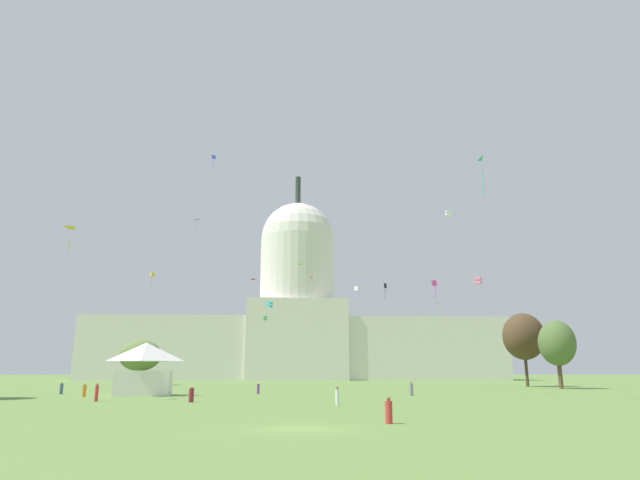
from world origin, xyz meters
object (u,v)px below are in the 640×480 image
(person_purple_mid_center, at_px, (258,389))
(kite_green_low, at_px, (265,318))
(kite_white_mid_b, at_px, (356,289))
(person_red_lawn_far_left, at_px, (97,393))
(kite_white_mid, at_px, (448,213))
(kite_violet_mid, at_px, (195,222))
(kite_turquoise_mid, at_px, (478,166))
(kite_cyan_low, at_px, (269,304))
(kite_yellow_mid, at_px, (152,275))
(person_red_edge_west, at_px, (389,411))
(kite_blue_high, at_px, (214,158))
(event_tent, at_px, (145,369))
(kite_orange_low, at_px, (314,279))
(person_denim_back_center, at_px, (61,389))
(kite_lime_mid, at_px, (300,265))
(kite_magenta_mid, at_px, (434,284))
(kite_red_mid, at_px, (250,282))
(kite_black_mid, at_px, (385,287))
(kite_gold_low, at_px, (74,231))
(person_maroon_lawn_far_right, at_px, (191,395))
(person_white_near_tree_west, at_px, (337,396))
(tree_east_near, at_px, (557,343))
(person_orange_near_tree_east, at_px, (84,391))
(kite_lime_low, at_px, (438,306))
(capitol_building, at_px, (297,324))
(person_grey_front_right, at_px, (411,389))
(tree_west_near, at_px, (140,355))
(tree_east_far, at_px, (524,337))
(kite_pink_low, at_px, (478,281))

(person_purple_mid_center, bearing_deg, kite_green_low, -154.93)
(kite_green_low, height_order, kite_white_mid_b, kite_white_mid_b)
(person_red_lawn_far_left, relative_size, kite_white_mid, 1.45)
(kite_violet_mid, distance_m, kite_turquoise_mid, 71.25)
(kite_cyan_low, distance_m, kite_yellow_mid, 76.94)
(person_red_edge_west, relative_size, kite_blue_high, 0.46)
(event_tent, bearing_deg, kite_orange_low, 37.16)
(kite_white_mid, distance_m, kite_orange_low, 37.91)
(person_red_lawn_far_left, bearing_deg, person_denim_back_center, 78.22)
(kite_lime_mid, bearing_deg, kite_magenta_mid, -21.42)
(kite_orange_low, height_order, kite_red_mid, kite_red_mid)
(kite_black_mid, xyz_separation_m, kite_yellow_mid, (-61.37, 31.23, 7.71))
(kite_turquoise_mid, xyz_separation_m, kite_gold_low, (-43.93, 3.17, -7.26))
(person_purple_mid_center, bearing_deg, person_maroon_lawn_far_right, 7.73)
(person_denim_back_center, xyz_separation_m, kite_violet_mid, (9.30, 38.47, 32.91))
(kite_red_mid, relative_size, kite_white_mid_b, 0.55)
(person_red_edge_west, bearing_deg, person_white_near_tree_west, -1.73)
(kite_violet_mid, relative_size, kite_lime_mid, 2.28)
(tree_east_near, distance_m, kite_black_mid, 43.40)
(kite_orange_low, relative_size, kite_gold_low, 0.62)
(kite_gold_low, xyz_separation_m, kite_lime_mid, (25.92, 62.97, 8.47))
(person_maroon_lawn_far_right, relative_size, kite_gold_low, 0.61)
(kite_red_mid, bearing_deg, kite_white_mid_b, 169.10)
(kite_white_mid_b, bearing_deg, kite_blue_high, -76.01)
(kite_magenta_mid, bearing_deg, kite_gold_low, -52.43)
(kite_green_low, bearing_deg, person_orange_near_tree_east, 171.63)
(kite_lime_low, bearing_deg, person_denim_back_center, 39.11)
(capitol_building, xyz_separation_m, kite_turquoise_mid, (17.50, -124.97, 7.10))
(kite_white_mid, bearing_deg, event_tent, 126.16)
(tree_east_near, relative_size, person_purple_mid_center, 7.79)
(person_maroon_lawn_far_right, height_order, kite_white_mid, kite_white_mid)
(person_maroon_lawn_far_right, bearing_deg, kite_gold_low, 43.91)
(kite_cyan_low, height_order, kite_lime_mid, kite_lime_mid)
(kite_turquoise_mid, distance_m, kite_lime_mid, 68.55)
(person_grey_front_right, bearing_deg, kite_orange_low, 26.19)
(person_purple_mid_center, height_order, kite_yellow_mid, kite_yellow_mid)
(tree_west_near, bearing_deg, kite_black_mid, 5.27)
(person_denim_back_center, bearing_deg, tree_east_far, -27.10)
(person_white_near_tree_west, xyz_separation_m, kite_white_mid, (28.79, 58.51, 34.09))
(tree_east_far, bearing_deg, capitol_building, 119.35)
(person_denim_back_center, bearing_deg, tree_west_near, 43.67)
(kite_pink_low, bearing_deg, kite_yellow_mid, 71.48)
(person_grey_front_right, bearing_deg, kite_gold_low, 104.16)
(kite_blue_high, distance_m, kite_yellow_mid, 41.03)
(person_orange_near_tree_east, height_order, person_purple_mid_center, person_orange_near_tree_east)
(kite_white_mid, relative_size, kite_gold_low, 0.49)
(person_white_near_tree_west, height_order, kite_magenta_mid, kite_magenta_mid)
(person_orange_near_tree_east, distance_m, kite_white_mid_b, 98.51)
(kite_lime_mid, bearing_deg, kite_blue_high, 169.19)
(kite_orange_low, distance_m, kite_magenta_mid, 26.82)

